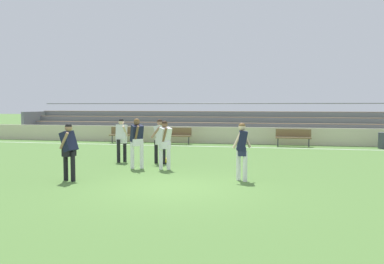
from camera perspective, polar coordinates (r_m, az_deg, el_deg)
The scene contains 15 objects.
ground_plane at distance 10.80m, azimuth -2.63°, elevation -7.69°, with size 160.00×160.00×0.00m, color #517A38.
field_line_sideline at distance 21.23m, azimuth 4.90°, elevation -2.06°, with size 44.00×0.12×0.01m, color white.
sideline_wall at distance 23.00m, azimuth 5.50°, elevation -0.47°, with size 48.00×0.16×0.93m, color beige.
bleacher_stand at distance 25.36m, azimuth 6.21°, elevation 1.03°, with size 27.80×3.09×2.29m.
bench_far_left at distance 22.70m, azimuth -2.34°, elevation -0.30°, with size 1.80×0.40×0.90m.
bench_near_wall_gap at distance 23.61m, azimuth -9.20°, elevation -0.19°, with size 1.80×0.40×0.90m.
bench_far_right at distance 21.96m, azimuth 13.86°, elevation -0.54°, with size 1.80×0.40×0.90m.
trash_bin at distance 22.37m, azimuth 24.97°, elevation -1.08°, with size 0.48×0.48×0.80m, color #3D424C.
player_white_wide_left at distance 15.07m, azimuth -4.48°, elevation -0.73°, with size 0.58×0.49×1.64m.
player_white_challenging at distance 15.68m, azimuth -9.74°, elevation -0.59°, with size 0.44×0.57×1.64m.
player_dark_wide_right at distance 12.09m, azimuth -16.69°, elevation -2.00°, with size 0.48×0.55×1.63m.
player_dark_deep_cover at distance 13.97m, azimuth -7.65°, elevation -0.92°, with size 0.51×0.67×1.70m.
player_white_pressing_high at distance 13.66m, azimuth -3.81°, elevation -1.21°, with size 0.51×0.60×1.63m.
player_dark_on_ball at distance 11.69m, azimuth 6.93°, elevation -2.00°, with size 0.51×0.45×1.65m.
soccer_ball at distance 15.12m, azimuth -3.61°, elevation -3.99°, with size 0.22×0.22×0.22m, color yellow.
Camera 1 is at (2.75, -10.23, 2.14)m, focal length 38.49 mm.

